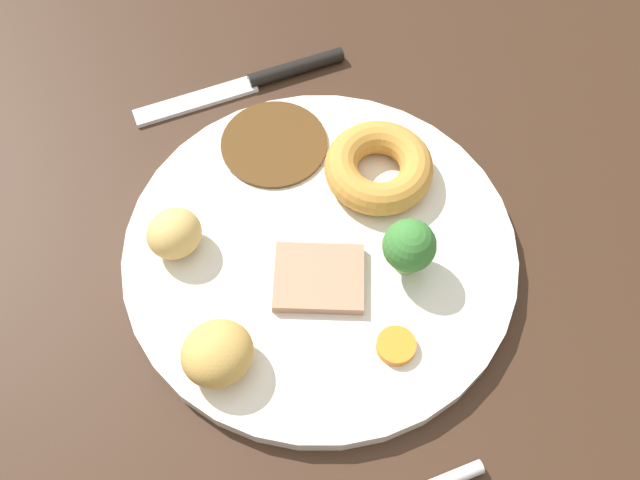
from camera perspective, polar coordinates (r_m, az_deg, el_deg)
The scene contains 10 objects.
dining_table at distance 53.86cm, azimuth -2.44°, elevation -4.49°, with size 120.00×84.00×3.60cm, color #382316.
dinner_plate at distance 52.70cm, azimuth 0.00°, elevation -0.91°, with size 28.56×28.56×1.40cm, color silver.
gravy_pool at distance 57.10cm, azimuth -3.64°, elevation 7.61°, with size 8.37×8.37×0.30cm, color #563819.
meat_slice_main at distance 50.47cm, azimuth -0.08°, elevation -3.00°, with size 6.28×5.14×0.80cm, color tan.
yorkshire_pudding at distance 54.47cm, azimuth 4.67°, elevation 5.74°, with size 8.20×8.20×2.51cm, color #C68938.
roast_potato_left at distance 47.29cm, azimuth -8.12°, elevation -8.86°, with size 4.50×4.78×3.44cm, color tan.
roast_potato_right at distance 51.70cm, azimuth -11.44°, elevation 0.51°, with size 3.95×3.69×3.40cm, color #D8B260.
carrot_coin_front at distance 48.76cm, azimuth 6.03°, elevation -8.31°, with size 2.67×2.67×0.66cm, color orange.
broccoli_floret at distance 49.35cm, azimuth 7.06°, elevation -0.52°, with size 3.72×3.72×4.74cm.
knife at distance 62.90cm, azimuth -4.78°, elevation 12.52°, with size 3.05×18.56×1.20cm.
Camera 1 is at (-22.50, 4.45, 50.54)cm, focal length 40.49 mm.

